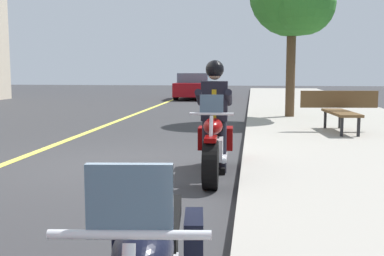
{
  "coord_description": "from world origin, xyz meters",
  "views": [
    {
      "loc": [
        7.71,
        2.15,
        1.6
      ],
      "look_at": [
        0.82,
        1.29,
        0.75
      ],
      "focal_mm": 44.97,
      "sensor_mm": 36.0,
      "label": 1
    }
  ],
  "objects_px": {
    "motorcycle_main": "(214,146)",
    "bench_sidewalk": "(340,108)",
    "rider_main": "(214,106)",
    "car_silver": "(195,86)"
  },
  "relations": [
    {
      "from": "motorcycle_main",
      "to": "rider_main",
      "type": "distance_m",
      "value": 0.61
    },
    {
      "from": "motorcycle_main",
      "to": "bench_sidewalk",
      "type": "relative_size",
      "value": 1.21
    },
    {
      "from": "rider_main",
      "to": "bench_sidewalk",
      "type": "height_order",
      "value": "rider_main"
    },
    {
      "from": "rider_main",
      "to": "car_silver",
      "type": "bearing_deg",
      "value": -172.32
    },
    {
      "from": "motorcycle_main",
      "to": "rider_main",
      "type": "relative_size",
      "value": 1.27
    },
    {
      "from": "motorcycle_main",
      "to": "rider_main",
      "type": "height_order",
      "value": "rider_main"
    },
    {
      "from": "rider_main",
      "to": "bench_sidewalk",
      "type": "relative_size",
      "value": 0.95
    },
    {
      "from": "rider_main",
      "to": "bench_sidewalk",
      "type": "bearing_deg",
      "value": 148.09
    },
    {
      "from": "motorcycle_main",
      "to": "car_silver",
      "type": "xyz_separation_m",
      "value": [
        -18.97,
        -2.54,
        0.24
      ]
    },
    {
      "from": "car_silver",
      "to": "bench_sidewalk",
      "type": "xyz_separation_m",
      "value": [
        14.58,
        5.15,
        0.02
      ]
    }
  ]
}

